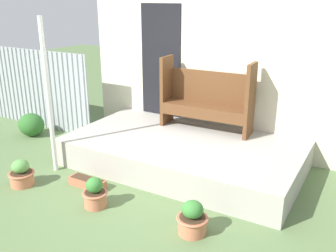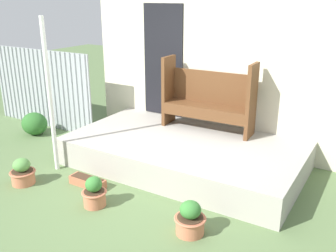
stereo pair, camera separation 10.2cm
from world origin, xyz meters
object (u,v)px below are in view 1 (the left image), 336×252
object	(u,v)px
flower_pot_left	(21,174)
planter_box_rect	(87,182)
shrub_by_fence	(31,125)
flower_pot_right	(192,219)
support_post	(48,98)
bench	(207,96)
flower_pot_middle	(95,194)

from	to	relation	value
flower_pot_left	planter_box_rect	distance (m)	0.95
shrub_by_fence	flower_pot_right	bearing A→B (deg)	-17.45
flower_pot_left	flower_pot_right	xyz separation A→B (m)	(2.61, 0.18, 0.01)
flower_pot_right	shrub_by_fence	size ratio (longest dim) A/B	0.79
support_post	planter_box_rect	xyz separation A→B (m)	(0.79, -0.17, -1.09)
flower_pot_left	flower_pot_right	world-z (taller)	flower_pot_right
bench	flower_pot_right	bearing A→B (deg)	-70.87
support_post	bench	xyz separation A→B (m)	(1.72, 1.80, -0.16)
flower_pot_left	planter_box_rect	xyz separation A→B (m)	(0.84, 0.43, -0.11)
flower_pot_right	planter_box_rect	xyz separation A→B (m)	(-1.77, 0.24, -0.11)
flower_pot_middle	flower_pot_right	bearing A→B (deg)	4.61
planter_box_rect	flower_pot_middle	bearing A→B (deg)	-38.16
flower_pot_left	planter_box_rect	world-z (taller)	flower_pot_left
planter_box_rect	shrub_by_fence	xyz separation A→B (m)	(-2.31, 1.04, 0.16)
support_post	bench	world-z (taller)	support_post
bench	flower_pot_left	size ratio (longest dim) A/B	3.96
flower_pot_middle	shrub_by_fence	distance (m)	3.09
support_post	shrub_by_fence	world-z (taller)	support_post
flower_pot_right	shrub_by_fence	world-z (taller)	shrub_by_fence
support_post	flower_pot_right	distance (m)	2.78
support_post	flower_pot_middle	world-z (taller)	support_post
support_post	flower_pot_left	size ratio (longest dim) A/B	5.94
support_post	flower_pot_right	xyz separation A→B (m)	(2.56, -0.41, -0.98)
support_post	bench	bearing A→B (deg)	46.28
support_post	shrub_by_fence	distance (m)	1.99
flower_pot_middle	flower_pot_right	xyz separation A→B (m)	(1.33, 0.11, -0.00)
flower_pot_left	shrub_by_fence	size ratio (longest dim) A/B	0.76
flower_pot_right	flower_pot_middle	bearing A→B (deg)	-175.39
support_post	flower_pot_left	distance (m)	1.15
flower_pot_middle	bench	bearing A→B (deg)	78.19
planter_box_rect	shrub_by_fence	size ratio (longest dim) A/B	1.08
bench	flower_pot_right	distance (m)	2.50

